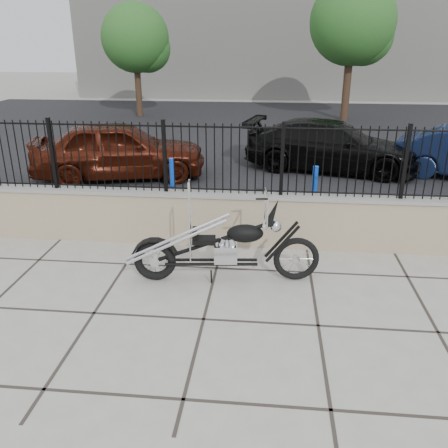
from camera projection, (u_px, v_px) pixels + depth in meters
name	position (u px, v px, depth m)	size (l,w,h in m)	color
ground_plane	(204.00, 319.00, 6.27)	(90.00, 90.00, 0.00)	#99968E
parking_lot	(250.00, 136.00, 17.84)	(30.00, 30.00, 0.00)	black
retaining_wall	(223.00, 219.00, 8.41)	(14.00, 0.36, 0.96)	gray
iron_fence	(223.00, 159.00, 8.01)	(14.00, 0.08, 1.20)	black
background_building	(262.00, 28.00, 29.32)	(22.00, 6.00, 8.00)	beige
chopper_motorcycle	(222.00, 231.00, 7.01)	(2.68, 0.47, 1.61)	black
car_red	(119.00, 150.00, 12.32)	(1.78, 4.42, 1.51)	#3D1208
car_black	(331.00, 146.00, 13.08)	(1.92, 4.72, 1.37)	black
bollard_a	(172.00, 178.00, 10.92)	(0.11, 0.11, 0.91)	blue
bollard_b	(314.00, 189.00, 9.97)	(0.12, 0.12, 0.99)	blue
tree_left	(135.00, 35.00, 21.14)	(3.03, 3.03, 5.11)	#382619
tree_right	(353.00, 18.00, 19.81)	(3.59, 3.59, 6.05)	#382619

